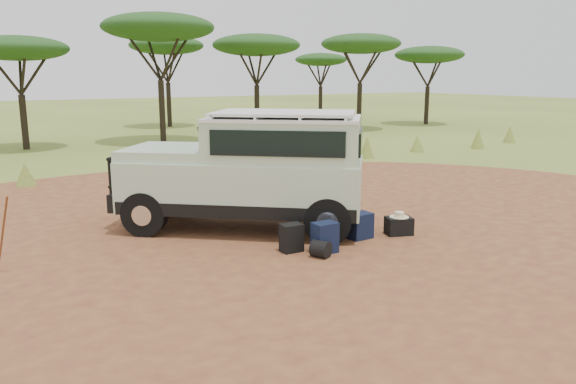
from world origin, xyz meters
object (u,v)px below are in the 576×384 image
safari_vehicle (251,173)px  duffel_navy (360,226)px  walking_staff (2,235)px  backpack_navy (325,238)px  backpack_black (291,238)px  backpack_olive (332,230)px  hard_case (399,226)px

safari_vehicle → duffel_navy: (1.48, -1.76, -0.92)m
walking_staff → backpack_navy: bearing=-51.7°
walking_staff → backpack_navy: walking_staff is taller
backpack_black → backpack_olive: bearing=10.1°
backpack_navy → safari_vehicle: bearing=99.3°
duffel_navy → hard_case: duffel_navy is taller
backpack_olive → safari_vehicle: bearing=104.7°
backpack_navy → backpack_olive: (0.52, 0.51, -0.05)m
backpack_black → safari_vehicle: bearing=87.8°
safari_vehicle → hard_case: (2.33, -1.95, -1.00)m
safari_vehicle → backpack_black: 2.02m
safari_vehicle → backpack_olive: safari_vehicle is taller
backpack_navy → duffel_navy: backpack_navy is taller
backpack_olive → backpack_black: bearing=174.7°
backpack_olive → walking_staff: bearing=153.9°
hard_case → backpack_olive: bearing=-172.9°
walking_staff → hard_case: 7.20m
backpack_black → backpack_navy: (0.49, -0.36, 0.02)m
safari_vehicle → hard_case: 3.20m
duffel_navy → hard_case: (0.85, -0.19, -0.08)m
walking_staff → hard_case: bearing=-45.1°
walking_staff → backpack_black: (4.58, -1.37, -0.40)m
backpack_navy → backpack_black: bearing=143.0°
walking_staff → duffel_navy: 6.33m
backpack_black → duffel_navy: bearing=2.8°
duffel_navy → safari_vehicle: bearing=126.1°
backpack_olive → backpack_navy: bearing=-149.4°
backpack_black → hard_case: backpack_black is taller
safari_vehicle → duffel_navy: size_ratio=9.90×
walking_staff → backpack_olive: (5.59, -1.22, -0.42)m
backpack_black → duffel_navy: 1.59m
backpack_olive → duffel_navy: 0.59m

